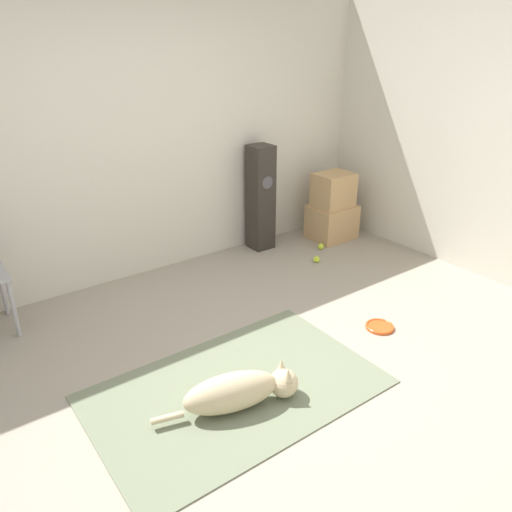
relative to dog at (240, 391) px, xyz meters
name	(u,v)px	position (x,y,z in m)	size (l,w,h in m)	color
ground_plane	(276,380)	(0.35, 0.08, -0.13)	(12.00, 12.00, 0.00)	#9E9384
wall_back	(130,140)	(0.35, 2.18, 1.14)	(8.00, 0.06, 2.55)	beige
area_rug	(236,389)	(0.08, 0.16, -0.13)	(1.86, 1.17, 0.01)	slate
dog	(240,391)	(0.00, 0.00, 0.00)	(0.92, 0.37, 0.25)	beige
frisbee	(380,327)	(1.41, 0.10, -0.12)	(0.22, 0.22, 0.03)	#DB511E
cardboard_box_lower	(332,222)	(2.43, 1.72, 0.06)	(0.49, 0.39, 0.38)	tan
cardboard_box_upper	(333,190)	(2.42, 1.71, 0.43)	(0.40, 0.33, 0.37)	tan
floor_speaker	(261,198)	(1.63, 1.98, 0.42)	(0.23, 0.24, 1.11)	#2D2823
tennis_ball_by_boxes	(321,246)	(2.11, 1.54, -0.10)	(0.07, 0.07, 0.07)	#C6E033
tennis_ball_near_speaker	(316,259)	(1.85, 1.32, -0.10)	(0.07, 0.07, 0.07)	#C6E033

